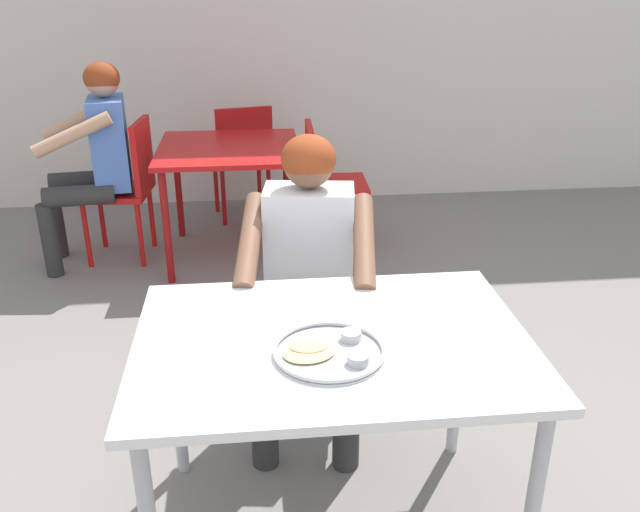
# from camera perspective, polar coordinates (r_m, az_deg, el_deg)

# --- Properties ---
(table_foreground) EXTENTS (1.14, 0.80, 0.73)m
(table_foreground) POSITION_cam_1_polar(r_m,az_deg,el_deg) (1.98, 1.05, -8.87)
(table_foreground) COLOR white
(table_foreground) RESTS_ON ground
(thali_tray) EXTENTS (0.31, 0.31, 0.03)m
(thali_tray) POSITION_cam_1_polar(r_m,az_deg,el_deg) (1.86, 0.78, -8.11)
(thali_tray) COLOR #B7BABF
(thali_tray) RESTS_ON table_foreground
(chair_foreground) EXTENTS (0.46, 0.47, 0.85)m
(chair_foreground) POSITION_cam_1_polar(r_m,az_deg,el_deg) (2.81, -0.91, -2.51)
(chair_foreground) COLOR #3F3F44
(chair_foreground) RESTS_ON ground
(diner_foreground) EXTENTS (0.54, 0.59, 1.16)m
(diner_foreground) POSITION_cam_1_polar(r_m,az_deg,el_deg) (2.52, -1.02, -0.56)
(diner_foreground) COLOR #2D2D2D
(diner_foreground) RESTS_ON ground
(table_background_red) EXTENTS (0.85, 0.87, 0.72)m
(table_background_red) POSITION_cam_1_polar(r_m,az_deg,el_deg) (4.16, -7.76, 8.18)
(table_background_red) COLOR #B71414
(table_background_red) RESTS_ON ground
(chair_red_left) EXTENTS (0.44, 0.44, 0.88)m
(chair_red_left) POSITION_cam_1_polar(r_m,az_deg,el_deg) (4.30, -16.13, 6.22)
(chair_red_left) COLOR red
(chair_red_left) RESTS_ON ground
(chair_red_right) EXTENTS (0.40, 0.43, 0.82)m
(chair_red_right) POSITION_cam_1_polar(r_m,az_deg,el_deg) (4.28, 0.49, 6.79)
(chair_red_right) COLOR red
(chair_red_right) RESTS_ON ground
(chair_red_far) EXTENTS (0.48, 0.46, 0.84)m
(chair_red_far) POSITION_cam_1_polar(r_m,az_deg,el_deg) (4.83, -6.66, 8.70)
(chair_red_far) COLOR #A91414
(chair_red_far) RESTS_ON ground
(patron_background) EXTENTS (0.59, 0.54, 1.22)m
(patron_background) POSITION_cam_1_polar(r_m,az_deg,el_deg) (4.22, -18.73, 8.75)
(patron_background) COLOR #2C2C2C
(patron_background) RESTS_ON ground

